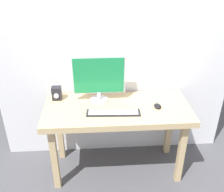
{
  "coord_description": "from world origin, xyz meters",
  "views": [
    {
      "loc": [
        -0.19,
        -2.04,
        1.98
      ],
      "look_at": [
        -0.05,
        0.0,
        0.87
      ],
      "focal_mm": 41.06,
      "sensor_mm": 36.0,
      "label": 1
    }
  ],
  "objects_px": {
    "keyboard_primary": "(113,113)",
    "audio_controller": "(57,93)",
    "mouse": "(158,106)",
    "monitor": "(99,78)",
    "desk": "(117,115)"
  },
  "relations": [
    {
      "from": "monitor",
      "to": "audio_controller",
      "type": "xyz_separation_m",
      "value": [
        -0.41,
        0.04,
        -0.17
      ]
    },
    {
      "from": "mouse",
      "to": "audio_controller",
      "type": "relative_size",
      "value": 0.68
    },
    {
      "from": "mouse",
      "to": "audio_controller",
      "type": "xyz_separation_m",
      "value": [
        -0.95,
        0.22,
        0.05
      ]
    },
    {
      "from": "desk",
      "to": "monitor",
      "type": "distance_m",
      "value": 0.4
    },
    {
      "from": "desk",
      "to": "monitor",
      "type": "bearing_deg",
      "value": 137.63
    },
    {
      "from": "desk",
      "to": "keyboard_primary",
      "type": "height_order",
      "value": "keyboard_primary"
    },
    {
      "from": "keyboard_primary",
      "to": "audio_controller",
      "type": "height_order",
      "value": "audio_controller"
    },
    {
      "from": "monitor",
      "to": "mouse",
      "type": "relative_size",
      "value": 5.47
    },
    {
      "from": "desk",
      "to": "audio_controller",
      "type": "relative_size",
      "value": 10.22
    },
    {
      "from": "monitor",
      "to": "mouse",
      "type": "distance_m",
      "value": 0.61
    },
    {
      "from": "keyboard_primary",
      "to": "audio_controller",
      "type": "bearing_deg",
      "value": 150.95
    },
    {
      "from": "monitor",
      "to": "audio_controller",
      "type": "height_order",
      "value": "monitor"
    },
    {
      "from": "desk",
      "to": "mouse",
      "type": "bearing_deg",
      "value": -4.71
    },
    {
      "from": "desk",
      "to": "monitor",
      "type": "relative_size",
      "value": 2.76
    },
    {
      "from": "desk",
      "to": "mouse",
      "type": "xyz_separation_m",
      "value": [
        0.37,
        -0.03,
        0.11
      ]
    }
  ]
}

